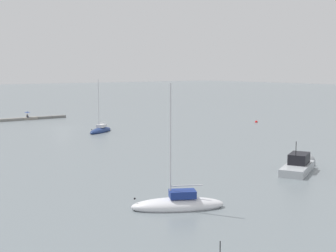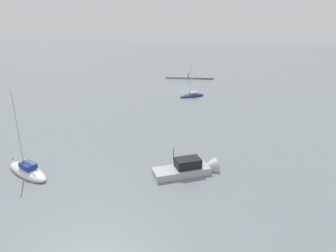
# 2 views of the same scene
# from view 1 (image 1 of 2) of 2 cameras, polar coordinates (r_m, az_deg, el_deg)

# --- Properties ---
(ground_plane) EXTENTS (500.00, 500.00, 0.00)m
(ground_plane) POSITION_cam_1_polar(r_m,az_deg,el_deg) (85.95, -12.85, -0.23)
(ground_plane) COLOR slate
(seawall_pier) EXTENTS (15.76, 1.54, 0.52)m
(seawall_pier) POSITION_cam_1_polar(r_m,az_deg,el_deg) (101.89, -16.69, 0.91)
(seawall_pier) COLOR slate
(seawall_pier) RESTS_ON ground_plane
(person_seated_grey_left) EXTENTS (0.40, 0.60, 0.73)m
(person_seated_grey_left) POSITION_cam_1_polar(r_m,az_deg,el_deg) (101.67, -16.94, 1.18)
(person_seated_grey_left) COLOR #1E2333
(person_seated_grey_left) RESTS_ON seawall_pier
(umbrella_open_navy) EXTENTS (1.19, 1.19, 1.26)m
(umbrella_open_navy) POSITION_cam_1_polar(r_m,az_deg,el_deg) (101.55, -16.95, 1.65)
(umbrella_open_navy) COLOR black
(umbrella_open_navy) RESTS_ON seawall_pier
(sailboat_navy_mid) EXTENTS (6.37, 5.10, 9.22)m
(sailboat_navy_mid) POSITION_cam_1_polar(r_m,az_deg,el_deg) (79.02, -8.31, -0.52)
(sailboat_navy_mid) COLOR navy
(sailboat_navy_mid) RESTS_ON ground_plane
(sailboat_white_far) EXTENTS (7.27, 5.20, 9.95)m
(sailboat_white_far) POSITION_cam_1_polar(r_m,az_deg,el_deg) (35.83, 1.25, -9.61)
(sailboat_white_far) COLOR silver
(sailboat_white_far) RESTS_ON ground_plane
(motorboat_grey_near) EXTENTS (7.79, 5.49, 4.25)m
(motorboat_grey_near) POSITION_cam_1_polar(r_m,az_deg,el_deg) (50.91, 15.91, -4.76)
(motorboat_grey_near) COLOR #ADB2B7
(motorboat_grey_near) RESTS_ON ground_plane
(mooring_buoy_near) EXTENTS (0.54, 0.54, 0.54)m
(mooring_buoy_near) POSITION_cam_1_polar(r_m,az_deg,el_deg) (94.09, 10.82, 0.49)
(mooring_buoy_near) COLOR red
(mooring_buoy_near) RESTS_ON ground_plane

